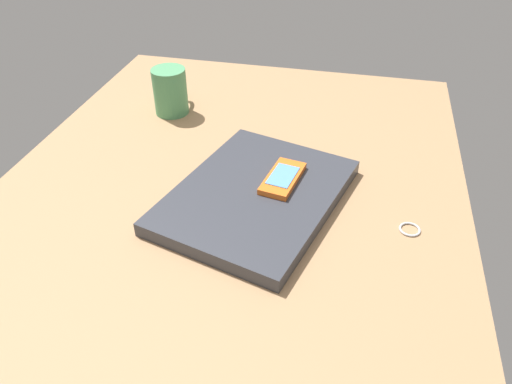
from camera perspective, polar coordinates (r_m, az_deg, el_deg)
The scene contains 5 objects.
desk_surface at distance 80.00cm, azimuth -4.48°, elevation -3.19°, with size 120.00×80.00×3.00cm, color #9E7751.
laptop_closed at distance 80.20cm, azimuth 0.00°, elevation -0.46°, with size 32.21×24.22×2.40cm, color #33353D.
cell_phone_on_laptop at distance 81.39cm, azimuth 3.13°, elevation 1.63°, with size 11.05×6.62×1.14cm.
coffee_mug at distance 107.11cm, azimuth -9.90°, elevation 11.53°, with size 10.72×7.11×9.79cm.
key_ring at distance 78.95cm, azimuth 17.47°, elevation -4.17°, with size 3.29×3.29×0.36cm, color silver.
Camera 1 is at (-58.07, -19.64, 52.90)cm, focal length 34.36 mm.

